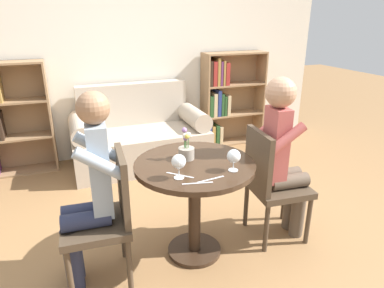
# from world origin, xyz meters

# --- Properties ---
(ground_plane) EXTENTS (16.00, 16.00, 0.00)m
(ground_plane) POSITION_xyz_m (0.00, 0.00, 0.00)
(ground_plane) COLOR olive
(back_wall) EXTENTS (5.20, 0.05, 2.70)m
(back_wall) POSITION_xyz_m (0.00, 2.21, 1.35)
(back_wall) COLOR silver
(back_wall) RESTS_ON ground_plane
(round_table) EXTENTS (0.84, 0.84, 0.74)m
(round_table) POSITION_xyz_m (0.00, 0.00, 0.57)
(round_table) COLOR #382619
(round_table) RESTS_ON ground_plane
(couch) EXTENTS (1.53, 0.80, 0.92)m
(couch) POSITION_xyz_m (0.00, 1.79, 0.31)
(couch) COLOR #B7A893
(couch) RESTS_ON ground_plane
(bookshelf_right) EXTENTS (0.84, 0.28, 1.23)m
(bookshelf_right) POSITION_xyz_m (1.24, 2.05, 0.62)
(bookshelf_right) COLOR #93704C
(bookshelf_right) RESTS_ON ground_plane
(chair_left) EXTENTS (0.45, 0.45, 0.90)m
(chair_left) POSITION_xyz_m (-0.62, -0.04, 0.49)
(chair_left) COLOR #473828
(chair_left) RESTS_ON ground_plane
(chair_right) EXTENTS (0.45, 0.45, 0.90)m
(chair_right) POSITION_xyz_m (0.62, -0.02, 0.49)
(chair_right) COLOR #473828
(chair_right) RESTS_ON ground_plane
(person_left) EXTENTS (0.43, 0.36, 1.29)m
(person_left) POSITION_xyz_m (-0.71, -0.03, 0.68)
(person_left) COLOR #282D47
(person_left) RESTS_ON ground_plane
(person_right) EXTENTS (0.44, 0.36, 1.29)m
(person_right) POSITION_xyz_m (0.70, -0.03, 0.70)
(person_right) COLOR brown
(person_right) RESTS_ON ground_plane
(wine_glass_left) EXTENTS (0.09, 0.09, 0.16)m
(wine_glass_left) POSITION_xyz_m (-0.18, -0.18, 0.84)
(wine_glass_left) COLOR white
(wine_glass_left) RESTS_ON round_table
(wine_glass_right) EXTENTS (0.09, 0.09, 0.15)m
(wine_glass_right) POSITION_xyz_m (0.19, -0.20, 0.83)
(wine_glass_right) COLOR white
(wine_glass_right) RESTS_ON round_table
(flower_vase) EXTENTS (0.11, 0.11, 0.23)m
(flower_vase) POSITION_xyz_m (-0.03, 0.09, 0.80)
(flower_vase) COLOR #9E9384
(flower_vase) RESTS_ON round_table
(knife_left_setting) EXTENTS (0.19, 0.04, 0.00)m
(knife_left_setting) POSITION_xyz_m (-0.00, -0.27, 0.74)
(knife_left_setting) COLOR silver
(knife_left_setting) RESTS_ON round_table
(fork_left_setting) EXTENTS (0.14, 0.14, 0.00)m
(fork_left_setting) POSITION_xyz_m (-0.16, -0.15, 0.74)
(fork_left_setting) COLOR silver
(fork_left_setting) RESTS_ON round_table
(knife_right_setting) EXTENTS (0.19, 0.05, 0.00)m
(knife_right_setting) POSITION_xyz_m (-0.10, -0.29, 0.74)
(knife_right_setting) COLOR silver
(knife_right_setting) RESTS_ON round_table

